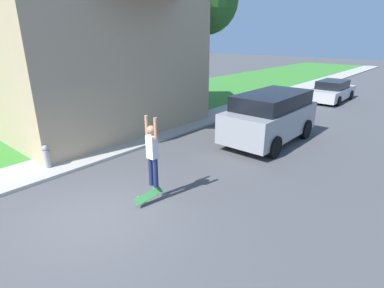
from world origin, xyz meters
name	(u,v)px	position (x,y,z in m)	size (l,w,h in m)	color
ground_plane	(94,217)	(0.00, 0.00, 0.00)	(120.00, 120.00, 0.00)	#49494C
lawn	(111,114)	(-8.00, 6.00, 0.04)	(10.00, 80.00, 0.08)	#387F2D
sidewalk	(168,130)	(-3.60, 6.00, 0.05)	(1.80, 80.00, 0.10)	#ADA89E
house	(77,25)	(-8.05, 4.63, 4.55)	(9.91, 9.23, 8.60)	tan
lawn_tree_far	(205,1)	(-4.68, 9.95, 5.71)	(3.35, 3.35, 7.36)	brown
suv_parked	(270,116)	(0.53, 7.70, 1.06)	(2.16, 4.57, 1.98)	gray
car_down_street	(332,91)	(-0.21, 17.88, 0.65)	(1.86, 4.51, 1.34)	#B7B7BC
skateboarder	(152,152)	(0.49, 1.49, 1.36)	(0.41, 0.21, 1.85)	#192347
skateboard	(148,196)	(0.52, 1.27, 0.22)	(0.30, 0.77, 0.31)	#337F3D
fire_hydrant	(47,157)	(-3.46, 0.50, 0.46)	(0.20, 0.20, 0.75)	#99999E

